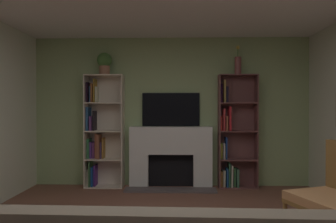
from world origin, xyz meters
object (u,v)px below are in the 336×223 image
tv (171,109)px  vase_with_flowers (238,64)px  fireplace (171,155)px  bookshelf_left (101,133)px  potted_plant (104,62)px  bookshelf_right (233,136)px

tv → vase_with_flowers: 1.38m
fireplace → bookshelf_left: size_ratio=0.78×
fireplace → potted_plant: bearing=-178.9°
bookshelf_right → fireplace: bearing=-178.4°
tv → potted_plant: potted_plant is taller
bookshelf_right → potted_plant: size_ratio=5.02×
vase_with_flowers → tv: bearing=173.9°
fireplace → bookshelf_left: 1.27m
tv → bookshelf_left: size_ratio=0.52×
vase_with_flowers → potted_plant: bearing=180.0°
bookshelf_left → vase_with_flowers: bearing=-0.9°
potted_plant → bookshelf_left: bearing=153.6°
bookshelf_left → potted_plant: bearing=-26.4°
fireplace → vase_with_flowers: vase_with_flowers is taller
tv → potted_plant: bearing=-174.0°
fireplace → tv: bearing=90.0°
potted_plant → tv: bearing=6.0°
tv → vase_with_flowers: bearing=-6.1°
potted_plant → vase_with_flowers: vase_with_flowers is taller
tv → bookshelf_left: bearing=-176.1°
tv → bookshelf_right: size_ratio=0.52×
fireplace → bookshelf_left: (-1.21, 0.02, 0.37)m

